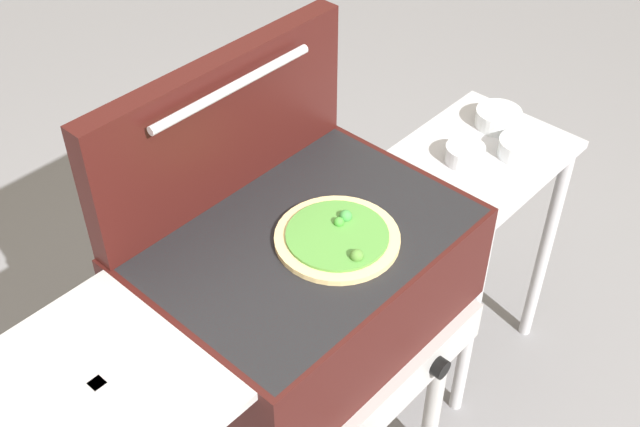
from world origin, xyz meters
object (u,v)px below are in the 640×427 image
object	(u,v)px
pizza_veggie	(338,237)
prep_table	(472,213)
topping_bowl_near	(521,148)
topping_bowl_far	(465,155)
grill	(300,290)
topping_bowl_middle	(498,118)

from	to	relation	value
pizza_veggie	prep_table	size ratio (longest dim) A/B	0.33
topping_bowl_near	topping_bowl_far	size ratio (longest dim) A/B	1.17
pizza_veggie	grill	bearing A→B (deg)	127.68
grill	topping_bowl_near	world-z (taller)	grill
grill	pizza_veggie	size ratio (longest dim) A/B	3.96
topping_bowl_middle	prep_table	bearing A→B (deg)	-163.79
topping_bowl_middle	topping_bowl_near	bearing A→B (deg)	-122.93
topping_bowl_far	pizza_veggie	bearing A→B (deg)	-172.64
pizza_veggie	prep_table	bearing A→B (deg)	5.73
prep_table	topping_bowl_near	distance (m)	0.25
topping_bowl_middle	topping_bowl_far	bearing A→B (deg)	-172.13
grill	pizza_veggie	xyz separation A→B (m)	(0.05, -0.06, 0.15)
pizza_veggie	topping_bowl_near	world-z (taller)	pizza_veggie
prep_table	topping_bowl_far	distance (m)	0.24
pizza_veggie	prep_table	distance (m)	0.74
topping_bowl_near	grill	bearing A→B (deg)	174.07
grill	topping_bowl_far	xyz separation A→B (m)	(0.61, 0.01, 0.00)
topping_bowl_far	topping_bowl_middle	world-z (taller)	same
grill	topping_bowl_near	distance (m)	0.73
prep_table	topping_bowl_near	bearing A→B (deg)	-58.67
topping_bowl_near	topping_bowl_far	xyz separation A→B (m)	(-0.12, 0.09, -0.00)
topping_bowl_far	topping_bowl_middle	distance (m)	0.19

